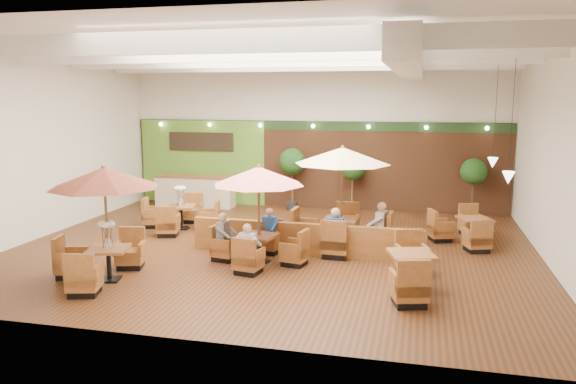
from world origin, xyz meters
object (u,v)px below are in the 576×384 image
(topiary_0, at_px, (292,164))
(table_4, at_px, (410,271))
(topiary_2, at_px, (474,174))
(service_counter, at_px, (195,191))
(topiary_1, at_px, (353,170))
(diner_0, at_px, (248,243))
(table_1, at_px, (259,196))
(table_2, at_px, (342,179))
(table_0, at_px, (103,199))
(diner_1, at_px, (269,226))
(table_3, at_px, (181,216))
(diner_4, at_px, (379,221))
(diner_2, at_px, (225,232))
(diner_3, at_px, (336,228))
(table_5, at_px, (464,231))
(booth_divider, at_px, (304,239))

(topiary_0, bearing_deg, table_4, -60.35)
(topiary_2, bearing_deg, service_counter, -178.86)
(topiary_1, relative_size, topiary_2, 1.01)
(topiary_1, distance_m, diner_0, 7.76)
(table_1, distance_m, table_2, 2.65)
(table_0, bearing_deg, topiary_1, 47.69)
(diner_1, bearing_deg, table_3, -14.06)
(service_counter, xyz_separation_m, diner_1, (4.40, -5.56, 0.16))
(table_1, bearing_deg, diner_4, 44.51)
(table_0, xyz_separation_m, table_4, (6.71, 1.03, -1.49))
(table_1, height_order, table_3, table_1)
(topiary_0, height_order, diner_0, topiary_0)
(service_counter, xyz_separation_m, table_3, (1.00, -3.54, -0.16))
(diner_4, bearing_deg, table_3, 92.43)
(table_4, height_order, topiary_0, topiary_0)
(table_2, height_order, diner_2, table_2)
(topiary_0, xyz_separation_m, diner_0, (0.68, -7.57, -0.94))
(table_1, distance_m, diner_3, 2.21)
(diner_4, bearing_deg, table_5, -49.23)
(table_4, distance_m, table_5, 4.54)
(table_5, distance_m, diner_0, 6.61)
(service_counter, height_order, topiary_0, topiary_0)
(service_counter, distance_m, topiary_2, 10.06)
(table_5, height_order, diner_1, diner_1)
(diner_1, bearing_deg, diner_2, 61.59)
(table_1, height_order, diner_2, table_1)
(table_5, distance_m, topiary_1, 5.12)
(service_counter, bearing_deg, booth_divider, -45.88)
(table_0, xyz_separation_m, diner_3, (4.77, 3.01, -1.10))
(table_5, bearing_deg, topiary_2, 61.89)
(table_5, relative_size, topiary_0, 1.16)
(table_0, distance_m, table_3, 5.25)
(booth_divider, distance_m, diner_1, 1.01)
(service_counter, bearing_deg, table_2, -36.17)
(table_2, height_order, diner_4, table_2)
(table_2, height_order, diner_3, table_2)
(table_2, relative_size, topiary_2, 1.37)
(service_counter, distance_m, topiary_0, 3.88)
(topiary_2, bearing_deg, diner_2, -134.33)
(table_5, xyz_separation_m, diner_0, (-5.13, -4.15, 0.40))
(topiary_1, height_order, diner_2, topiary_1)
(table_0, height_order, diner_4, table_0)
(table_3, relative_size, diner_3, 3.05)
(table_2, xyz_separation_m, diner_2, (-2.69, -1.94, -1.16))
(table_0, bearing_deg, topiary_2, 30.40)
(table_0, distance_m, table_4, 6.95)
(table_0, height_order, diner_2, table_0)
(table_1, bearing_deg, table_4, -6.12)
(table_0, bearing_deg, table_2, 25.12)
(booth_divider, bearing_deg, diner_0, -116.06)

